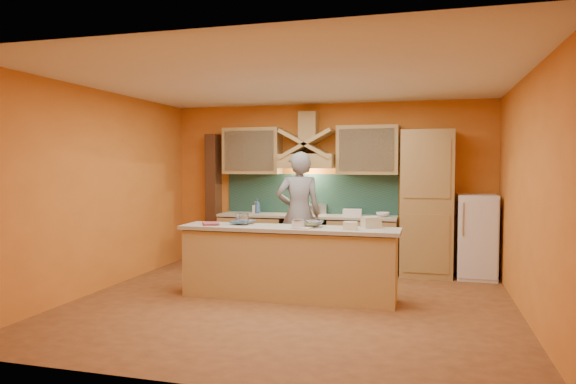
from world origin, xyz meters
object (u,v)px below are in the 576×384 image
(fridge, at_px, (477,237))
(mixing_bowl, at_px, (311,224))
(kitchen_scale, at_px, (298,224))
(person, at_px, (299,214))
(stove, at_px, (306,243))

(fridge, height_order, mixing_bowl, fridge)
(fridge, height_order, kitchen_scale, fridge)
(fridge, relative_size, mixing_bowl, 4.12)
(person, height_order, mixing_bowl, person)
(stove, bearing_deg, mixing_bowl, -75.04)
(kitchen_scale, distance_m, mixing_bowl, 0.24)
(stove, xyz_separation_m, fridge, (2.70, 0.00, 0.20))
(person, bearing_deg, kitchen_scale, 84.44)
(stove, distance_m, kitchen_scale, 2.14)
(mixing_bowl, bearing_deg, person, 110.36)
(mixing_bowl, bearing_deg, fridge, 39.72)
(stove, height_order, mixing_bowl, mixing_bowl)
(fridge, distance_m, kitchen_scale, 3.12)
(stove, xyz_separation_m, kitchen_scale, (0.37, -2.04, 0.55))
(kitchen_scale, xyz_separation_m, mixing_bowl, (0.12, 0.20, -0.01))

